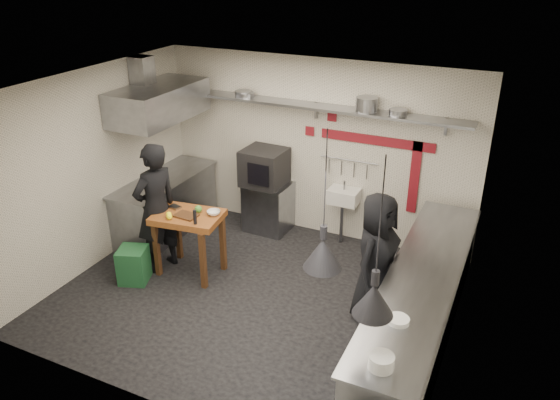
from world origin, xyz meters
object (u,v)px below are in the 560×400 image
at_px(combi_oven, 264,167).
at_px(green_bin, 134,265).
at_px(prep_table, 190,243).
at_px(chef_right, 376,257).
at_px(oven_stand, 269,206).
at_px(chef_left, 156,208).

height_order(combi_oven, green_bin, combi_oven).
xyz_separation_m(prep_table, chef_right, (2.62, 0.14, 0.37)).
bearing_deg(green_bin, combi_oven, 66.21).
xyz_separation_m(oven_stand, chef_left, (-0.88, -1.74, 0.54)).
bearing_deg(chef_left, green_bin, 2.44).
relative_size(prep_table, chef_right, 0.55).
xyz_separation_m(green_bin, chef_left, (0.12, 0.46, 0.69)).
relative_size(combi_oven, chef_left, 0.34).
bearing_deg(chef_left, oven_stand, 170.34).
height_order(combi_oven, prep_table, combi_oven).
distance_m(combi_oven, chef_left, 1.90).
xyz_separation_m(chef_left, chef_right, (3.09, 0.21, -0.12)).
bearing_deg(oven_stand, combi_oven, -139.65).
bearing_deg(prep_table, green_bin, -145.98).
bearing_deg(combi_oven, prep_table, -100.57).
height_order(prep_table, chef_right, chef_right).
height_order(oven_stand, chef_left, chef_left).
height_order(green_bin, chef_right, chef_right).
xyz_separation_m(combi_oven, chef_left, (-0.83, -1.70, -0.15)).
xyz_separation_m(oven_stand, combi_oven, (-0.05, -0.04, 0.69)).
relative_size(green_bin, chef_right, 0.30).
bearing_deg(oven_stand, chef_right, -32.82).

